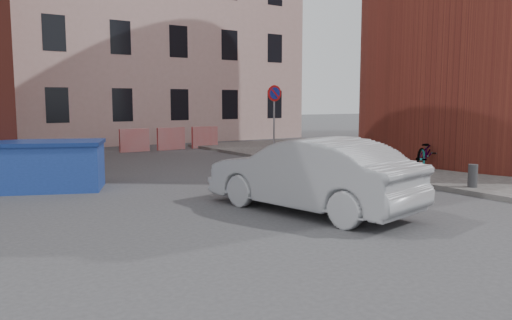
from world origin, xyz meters
TOP-DOWN VIEW (x-y plane):
  - ground at (0.00, 0.00)m, footprint 120.00×120.00m
  - sidewalk at (10.00, 4.00)m, footprint 9.00×24.00m
  - building_pink at (6.00, 22.00)m, footprint 16.00×8.00m
  - no_parking_sign at (6.00, 9.48)m, footprint 0.60×0.09m
  - bollards at (6.00, 3.40)m, footprint 0.22×9.02m
  - barriers at (4.20, 15.00)m, footprint 4.70×0.18m
  - dumpster at (-2.60, 7.11)m, footprint 3.22×2.47m
  - silver_car at (1.39, 1.70)m, footprint 2.45×4.67m
  - bicycle at (7.84, 3.96)m, footprint 2.16×1.44m

SIDE VIEW (x-z plane):
  - ground at x=0.00m, z-range 0.00..0.00m
  - sidewalk at x=10.00m, z-range 0.00..0.12m
  - bollards at x=6.00m, z-range 0.12..0.67m
  - barriers at x=4.20m, z-range 0.00..1.00m
  - dumpster at x=-2.60m, z-range 0.00..1.21m
  - bicycle at x=7.84m, z-range 0.12..1.19m
  - silver_car at x=1.39m, z-range 0.00..1.46m
  - no_parking_sign at x=6.00m, z-range 0.69..3.34m
  - building_pink at x=6.00m, z-range 0.00..14.00m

